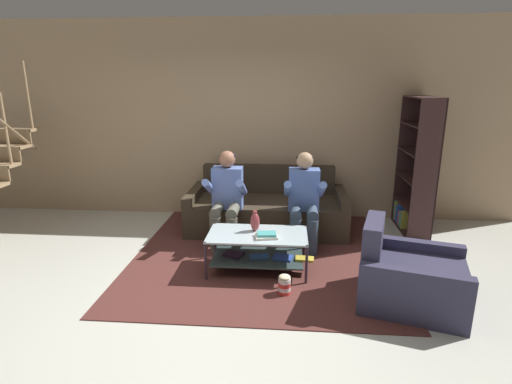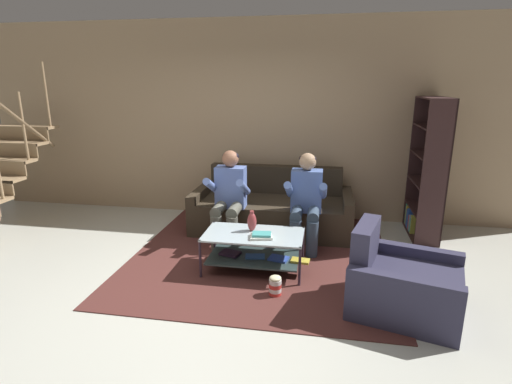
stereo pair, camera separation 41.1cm
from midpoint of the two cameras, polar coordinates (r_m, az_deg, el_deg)
ground at (r=4.17m, az=-9.27°, el=-13.80°), size 16.80×16.80×0.00m
back_partition at (r=6.08m, az=-4.35°, el=10.07°), size 8.40×0.12×2.90m
couch at (r=5.62m, az=-0.50°, el=-2.54°), size 2.17×0.98×0.84m
person_seated_left at (r=5.03m, az=-6.60°, el=-0.41°), size 0.50×0.58×1.19m
person_seated_right at (r=4.94m, az=4.51°, el=-0.68°), size 0.50×0.58×1.18m
coffee_table at (r=4.40m, az=-2.33°, el=-7.85°), size 1.16×0.59×0.43m
area_rug at (r=4.99m, az=-1.49°, el=-8.33°), size 3.00×3.26×0.01m
vase at (r=4.39m, az=-2.82°, el=-4.28°), size 0.10×0.10×0.23m
book_stack at (r=4.23m, az=-1.31°, el=-6.27°), size 0.26×0.21×0.05m
bookshelf at (r=5.84m, az=20.22°, el=2.04°), size 0.32×0.86×1.84m
armchair at (r=3.99m, az=18.16°, el=-11.65°), size 1.10×1.03×0.79m
popcorn_tub at (r=4.00m, az=1.09°, el=-13.16°), size 0.12×0.12×0.21m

